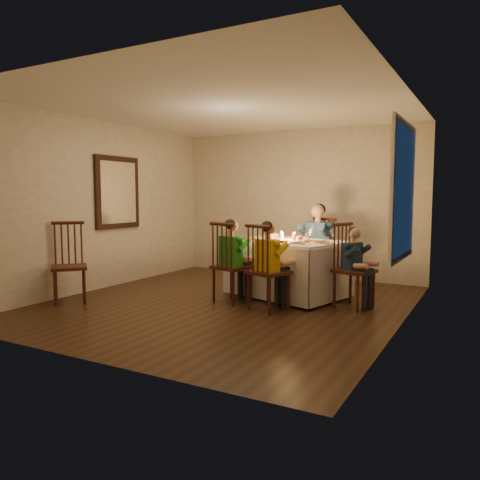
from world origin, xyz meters
The scene contains 26 objects.
ground centered at (0.00, 0.00, 0.00)m, with size 5.00×5.00×0.00m, color black.
wall_left centered at (-2.25, 0.00, 1.30)m, with size 0.02×5.00×2.60m, color beige.
wall_right centered at (2.25, 0.00, 1.30)m, with size 0.02×5.00×2.60m, color beige.
wall_back centered at (0.00, 2.50, 1.30)m, with size 4.50×0.02×2.60m, color beige.
ceiling centered at (0.00, 0.00, 2.60)m, with size 5.00×5.00×0.00m, color white.
dining_table centered at (0.52, 0.83, 0.58)m, with size 1.79×1.48×0.78m.
chair_adult centered at (0.68, 1.65, 0.00)m, with size 0.45×0.43×1.10m, color #38130F, non-canonical shape.
chair_near_left centered at (0.03, 0.08, 0.00)m, with size 0.45×0.43×1.10m, color #38130F, non-canonical shape.
chair_near_right centered at (0.65, -0.08, 0.00)m, with size 0.45×0.43×1.10m, color #38130F, non-canonical shape.
chair_end centered at (1.56, 0.56, 0.00)m, with size 0.45×0.43×1.10m, color #38130F, non-canonical shape.
chair_extra centered at (-1.90, -1.00, 0.00)m, with size 0.45×0.43×1.10m, color #38130F, non-canonical shape.
adult centered at (0.68, 1.65, 0.00)m, with size 0.50×0.46×1.32m, color navy, non-canonical shape.
child_green centered at (0.03, 0.08, 0.00)m, with size 0.39×0.36×1.14m, color green, non-canonical shape.
child_yellow centered at (0.65, -0.08, 0.00)m, with size 0.39×0.36×1.14m, color gold, non-canonical shape.
child_teal centered at (1.56, 0.56, 0.00)m, with size 0.34×0.31×1.05m, color #172B3B, non-canonical shape.
setting_adult centered at (0.59, 1.18, 0.82)m, with size 0.26×0.26×0.02m, color white.
setting_green centered at (0.08, 0.60, 0.82)m, with size 0.26×0.26×0.02m, color white.
setting_yellow centered at (0.79, 0.46, 0.82)m, with size 0.26×0.26×0.02m, color white.
setting_teal centered at (1.05, 0.68, 0.82)m, with size 0.26×0.26×0.02m, color white.
candle_left centered at (0.41, 0.86, 0.86)m, with size 0.06×0.06×0.10m, color white.
candle_right centered at (0.63, 0.80, 0.86)m, with size 0.06×0.06×0.10m, color white.
squash centered at (0.02, 1.30, 0.85)m, with size 0.09×0.09×0.09m, color yellow.
orange_fruit centered at (0.71, 0.84, 0.85)m, with size 0.08×0.08×0.08m, color #EB5013.
serving_bowl centered at (0.10, 1.21, 0.83)m, with size 0.21×0.21×0.05m, color white.
wall_mirror centered at (-2.22, 0.30, 1.50)m, with size 0.06×0.95×1.15m.
window_blinds centered at (2.21, 0.10, 1.50)m, with size 0.07×1.34×1.54m.
Camera 1 is at (3.13, -5.37, 1.45)m, focal length 35.00 mm.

